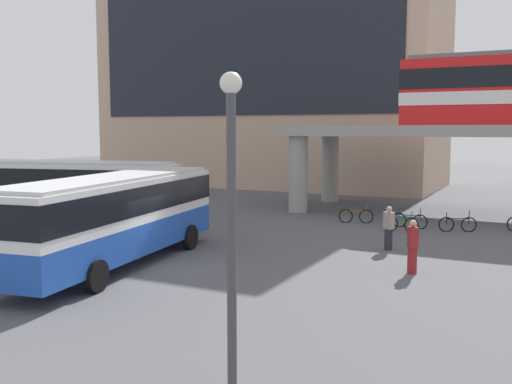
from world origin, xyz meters
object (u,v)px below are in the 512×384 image
Objects in this scene: bus_secondary at (71,186)px; station_building at (272,59)px; bicycle_blue at (410,221)px; bicycle_brown at (356,216)px; pedestrian_by_bike_rack at (413,248)px; bus_main at (115,211)px; bicycle_black at (458,224)px; pedestrian_walking_across at (389,229)px; bicycle_green at (401,224)px.

station_building is at bearing 90.91° from bus_secondary.
bicycle_blue is 1.04× the size of bicycle_brown.
station_building is at bearing 123.34° from pedestrian_by_bike_rack.
bicycle_blue is 0.98× the size of pedestrian_by_bike_rack.
bus_main is 6.59× the size of bicycle_brown.
bicycle_black is at bearing -45.12° from station_building.
station_building is 16.17× the size of pedestrian_walking_across.
pedestrian_by_bike_rack reaches higher than bicycle_black.
bicycle_brown is 0.94× the size of pedestrian_by_bike_rack.
bus_secondary is (0.40, -24.97, -9.00)m from station_building.
bus_main is at bearing -159.08° from pedestrian_by_bike_rack.
bus_main is 6.34× the size of pedestrian_walking_across.
station_building is at bearing 126.34° from bicycle_brown.
bicycle_green is at bearing -50.85° from station_building.
bicycle_black is (9.88, 12.76, -1.63)m from bus_main.
pedestrian_walking_across is 0.97× the size of pedestrian_by_bike_rack.
pedestrian_walking_across reaches higher than bicycle_brown.
bicycle_green is (-0.13, -1.26, 0.00)m from bicycle_blue.
station_building reaches higher than bicycle_green.
bus_secondary is 16.54m from bicycle_green.
bus_main is at bearing -37.61° from bus_secondary.
pedestrian_by_bike_rack is at bearing -8.19° from bus_secondary.
station_building is 26.54m from bus_secondary.
pedestrian_walking_across is at bearing 115.65° from pedestrian_by_bike_rack.
pedestrian_by_bike_rack is (4.83, -9.48, 0.51)m from bicycle_brown.
pedestrian_walking_across is at bearing -86.37° from bicycle_blue.
bus_secondary reaches higher than pedestrian_by_bike_rack.
bus_main is 10.75m from pedestrian_walking_across.
station_building is 16.81× the size of bicycle_brown.
bicycle_black is (18.35, -18.43, -10.63)m from station_building.
bus_secondary is 17.92m from pedestrian_by_bike_rack.
bicycle_black is at bearing -4.41° from bicycle_brown.
station_building is at bearing 124.34° from pedestrian_walking_across.
station_building is 2.54× the size of bus_secondary.
pedestrian_by_bike_rack is (2.15, -7.92, 0.51)m from bicycle_green.
bicycle_black is at bearing -2.45° from bicycle_blue.
bus_secondary is 19.18m from bicycle_black.
pedestrian_by_bike_rack is (18.10, -27.51, -10.12)m from station_building.
bicycle_blue is 1.01× the size of bicycle_green.
pedestrian_walking_across is (-1.91, -5.64, 0.48)m from bicycle_black.
bus_main is (8.48, -31.19, -9.00)m from station_building.
bicycle_green is (7.47, 11.60, -1.63)m from bus_main.
bicycle_brown is at bearing 117.01° from pedestrian_by_bike_rack.
bus_secondary is at bearing -160.00° from bicycle_black.
pedestrian_by_bike_rack is at bearing -62.99° from bicycle_brown.
bicycle_blue is 5.77m from pedestrian_walking_across.
bicycle_green is at bearing -154.22° from bicycle_black.
bus_main is 13.89m from bicycle_green.
bicycle_blue is (15.68, 6.63, -1.63)m from bus_secondary.
bus_main reaches higher than bicycle_black.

